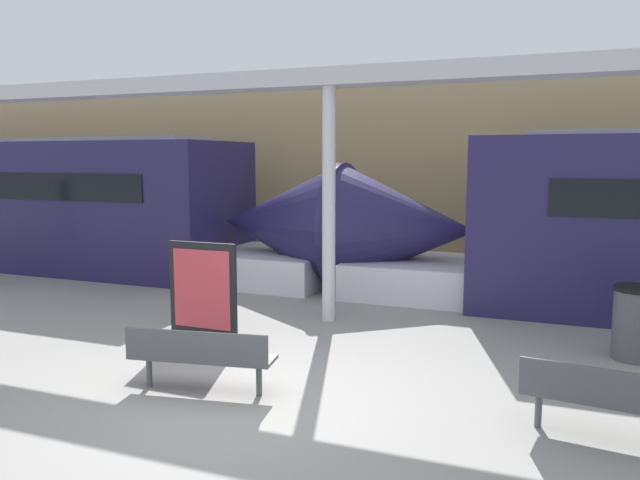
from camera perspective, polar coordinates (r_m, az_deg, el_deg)
The scene contains 9 objects.
ground_plane at distance 7.20m, azimuth -7.36°, elevation -14.73°, with size 60.00×60.00×0.00m, color gray.
station_wall at distance 16.35m, azimuth 10.23°, elevation 6.59°, with size 56.00×0.20×5.00m, color tan.
train_right at distance 18.15m, azimuth -25.95°, elevation 2.91°, with size 18.04×2.93×3.20m.
bench_near at distance 7.44m, azimuth -10.92°, elevation -10.20°, with size 1.77×0.72×0.77m.
bench_far at distance 6.68m, azimuth 25.04°, elevation -12.86°, with size 1.69×0.65×0.77m.
trash_bin at distance 9.51m, azimuth 26.89°, elevation -6.78°, with size 0.61×0.61×1.01m.
poster_board at distance 9.25m, azimuth -10.66°, elevation -4.81°, with size 1.10×0.07×1.52m.
support_column_near at distance 10.30m, azimuth 0.81°, elevation 3.09°, with size 0.22×0.22×3.86m, color silver.
canopy_beam at distance 10.35m, azimuth 0.83°, elevation 14.60°, with size 28.00×0.60×0.28m, color #B7B7BC.
Camera 1 is at (3.28, -5.81, 2.71)m, focal length 35.00 mm.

